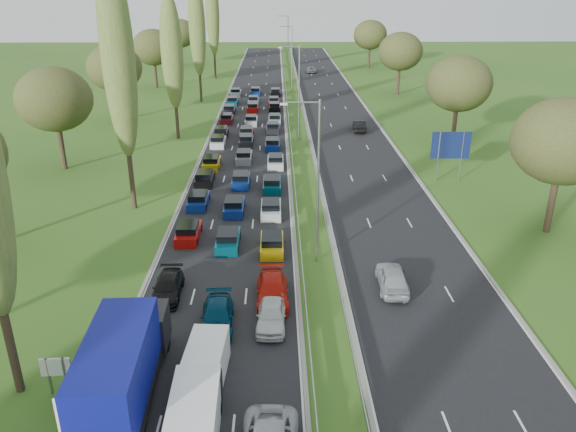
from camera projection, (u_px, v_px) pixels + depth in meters
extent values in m
plane|color=#30591B|center=(298.00, 136.00, 75.87)|extent=(260.00, 260.00, 0.00)
cube|color=black|center=(249.00, 131.00, 78.05)|extent=(10.50, 215.00, 0.04)
cube|color=black|center=(346.00, 131.00, 78.30)|extent=(10.50, 215.00, 0.04)
cube|color=gray|center=(289.00, 127.00, 77.94)|extent=(0.06, 215.00, 0.32)
cube|color=gray|center=(306.00, 127.00, 77.99)|extent=(0.06, 215.00, 0.32)
cylinder|color=gray|center=(318.00, 185.00, 39.41)|extent=(0.18, 0.18, 12.00)
cylinder|color=gray|center=(299.00, 94.00, 71.72)|extent=(0.18, 0.18, 12.00)
cylinder|color=gray|center=(292.00, 59.00, 104.02)|extent=(0.18, 0.18, 12.00)
cylinder|color=gray|center=(288.00, 41.00, 136.32)|extent=(0.18, 0.18, 12.00)
cylinder|color=#2D2116|center=(7.00, 330.00, 27.12)|extent=(0.44, 0.44, 7.20)
cylinder|color=#2D2116|center=(130.00, 167.00, 50.06)|extent=(0.44, 0.44, 7.92)
ellipsoid|color=#4D692D|center=(118.00, 55.00, 46.33)|extent=(2.80, 2.80, 17.60)
cylinder|color=#2D2116|center=(177.00, 114.00, 73.40)|extent=(0.44, 0.44, 6.48)
ellipsoid|color=#4D692D|center=(172.00, 51.00, 70.36)|extent=(2.80, 2.80, 14.40)
cylinder|color=#2D2116|center=(200.00, 81.00, 96.34)|extent=(0.44, 0.44, 7.20)
ellipsoid|color=#4D692D|center=(197.00, 27.00, 92.95)|extent=(2.80, 2.80, 16.00)
cylinder|color=#2D2116|center=(215.00, 60.00, 119.27)|extent=(0.44, 0.44, 7.92)
ellipsoid|color=#4D692D|center=(212.00, 12.00, 115.55)|extent=(2.80, 2.80, 17.60)
cylinder|color=#2D2116|center=(62.00, 148.00, 61.53)|extent=(0.56, 0.56, 4.84)
ellipsoid|color=#38471E|center=(54.00, 99.00, 59.50)|extent=(8.00, 8.00, 6.80)
cylinder|color=#2D2116|center=(119.00, 104.00, 83.68)|extent=(0.56, 0.56, 4.84)
ellipsoid|color=#38471E|center=(114.00, 68.00, 81.65)|extent=(8.00, 8.00, 6.80)
cylinder|color=#2D2116|center=(156.00, 75.00, 109.52)|extent=(0.56, 0.56, 4.84)
ellipsoid|color=#38471E|center=(153.00, 47.00, 107.49)|extent=(8.00, 8.00, 6.80)
cylinder|color=#2D2116|center=(181.00, 56.00, 139.05)|extent=(0.56, 0.56, 4.84)
ellipsoid|color=#38471E|center=(180.00, 33.00, 137.02)|extent=(8.00, 8.00, 6.80)
cylinder|color=#2D2116|center=(551.00, 204.00, 45.77)|extent=(0.56, 0.56, 4.84)
ellipsoid|color=#38471E|center=(563.00, 141.00, 43.74)|extent=(8.00, 8.00, 6.80)
cylinder|color=#2D2116|center=(454.00, 126.00, 70.68)|extent=(0.56, 0.56, 4.84)
ellipsoid|color=#38471E|center=(459.00, 84.00, 68.65)|extent=(8.00, 8.00, 6.80)
cylinder|color=#2D2116|center=(398.00, 81.00, 102.99)|extent=(0.56, 0.56, 4.84)
ellipsoid|color=#38471E|center=(400.00, 51.00, 100.95)|extent=(8.00, 8.00, 6.80)
cylinder|color=#2D2116|center=(369.00, 58.00, 135.29)|extent=(0.56, 0.56, 4.84)
ellipsoid|color=#38471E|center=(370.00, 35.00, 133.26)|extent=(8.00, 8.00, 6.80)
cube|color=#A50C0A|center=(189.00, 234.00, 45.18)|extent=(1.75, 4.00, 0.80)
cube|color=navy|center=(199.00, 202.00, 51.83)|extent=(1.75, 4.00, 0.80)
cube|color=black|center=(205.00, 180.00, 57.60)|extent=(1.75, 4.00, 0.80)
cube|color=#BF990C|center=(212.00, 164.00, 62.59)|extent=(1.75, 4.00, 0.80)
cube|color=silver|center=(218.00, 143.00, 70.94)|extent=(1.75, 4.00, 0.80)
cube|color=black|center=(221.00, 133.00, 75.27)|extent=(1.75, 4.00, 0.80)
cube|color=#590F14|center=(227.00, 120.00, 82.78)|extent=(1.75, 4.00, 0.80)
cube|color=black|center=(230.00, 111.00, 88.66)|extent=(1.75, 4.00, 0.80)
cube|color=#053F4C|center=(233.00, 102.00, 95.05)|extent=(1.75, 4.00, 0.80)
cube|color=#B2B7BC|center=(236.00, 93.00, 102.46)|extent=(1.75, 4.00, 0.80)
cube|color=#053F4C|center=(228.00, 241.00, 43.89)|extent=(1.75, 4.00, 0.80)
cube|color=navy|center=(234.00, 208.00, 50.44)|extent=(1.75, 4.00, 0.80)
cube|color=navy|center=(241.00, 181.00, 57.14)|extent=(1.75, 4.00, 0.80)
cube|color=slate|center=(244.00, 158.00, 64.77)|extent=(1.75, 4.00, 0.80)
cube|color=black|center=(246.00, 142.00, 71.42)|extent=(1.75, 4.00, 0.80)
cube|color=#590F14|center=(247.00, 133.00, 75.22)|extent=(1.75, 4.00, 0.80)
cube|color=#B2B7BC|center=(251.00, 121.00, 81.78)|extent=(1.75, 4.00, 0.80)
cube|color=#A50C0A|center=(253.00, 108.00, 90.29)|extent=(1.75, 4.00, 0.80)
cube|color=slate|center=(253.00, 101.00, 95.70)|extent=(1.75, 4.00, 0.80)
cube|color=navy|center=(256.00, 92.00, 103.49)|extent=(1.75, 4.00, 0.80)
cube|color=#BF990C|center=(272.00, 245.00, 43.17)|extent=(1.75, 4.00, 0.80)
cube|color=silver|center=(271.00, 210.00, 49.86)|extent=(1.75, 4.00, 0.80)
cube|color=#053F4C|center=(272.00, 185.00, 55.96)|extent=(1.75, 4.00, 0.80)
cube|color=silver|center=(276.00, 163.00, 63.05)|extent=(1.75, 4.00, 0.80)
cube|color=navy|center=(272.00, 145.00, 69.78)|extent=(1.75, 4.00, 0.80)
cube|color=black|center=(273.00, 129.00, 77.60)|extent=(1.75, 4.00, 0.80)
cube|color=#B2B7BC|center=(275.00, 120.00, 82.52)|extent=(1.75, 4.00, 0.80)
cube|color=black|center=(275.00, 108.00, 90.57)|extent=(1.75, 4.00, 0.80)
cube|color=#A50C0A|center=(274.00, 102.00, 94.92)|extent=(1.75, 4.00, 0.80)
cube|color=black|center=(275.00, 93.00, 102.56)|extent=(1.75, 4.00, 0.80)
imported|color=white|center=(142.00, 349.00, 30.60)|extent=(2.18, 4.69, 1.30)
imported|color=black|center=(168.00, 287.00, 36.78)|extent=(1.90, 4.50, 1.30)
imported|color=#05314C|center=(217.00, 316.00, 33.52)|extent=(2.10, 4.76, 1.36)
imported|color=#B37F0B|center=(216.00, 319.00, 33.36)|extent=(1.74, 3.89, 1.30)
imported|color=#B7160B|center=(272.00, 290.00, 36.25)|extent=(2.17, 5.07, 1.46)
imported|color=silver|center=(271.00, 314.00, 33.65)|extent=(1.94, 4.40, 1.47)
imported|color=#A0A6A9|center=(392.00, 278.00, 37.67)|extent=(2.11, 4.76, 1.59)
imported|color=black|center=(359.00, 126.00, 77.95)|extent=(1.86, 4.67, 1.51)
imported|color=slate|center=(312.00, 70.00, 128.89)|extent=(2.31, 4.82, 1.33)
cube|color=black|center=(128.00, 385.00, 27.78)|extent=(2.65, 9.92, 0.50)
cube|color=navy|center=(117.00, 368.00, 25.89)|extent=(2.76, 7.49, 2.99)
cube|color=silver|center=(92.00, 426.00, 22.46)|extent=(2.69, 0.06, 2.89)
cube|color=black|center=(143.00, 327.00, 30.91)|extent=(2.69, 2.42, 2.20)
cylinder|color=black|center=(145.00, 343.00, 31.32)|extent=(2.31, 1.00, 1.00)
cube|color=white|center=(194.00, 422.00, 24.87)|extent=(2.13, 5.33, 2.13)
cube|color=black|center=(201.00, 388.00, 27.08)|extent=(2.08, 0.85, 1.71)
cylinder|color=black|center=(181.00, 409.00, 26.72)|extent=(0.27, 0.73, 0.73)
cube|color=white|center=(205.00, 366.00, 28.62)|extent=(1.92, 4.80, 1.92)
cube|color=black|center=(209.00, 343.00, 30.61)|extent=(1.87, 0.77, 1.54)
cylinder|color=black|center=(194.00, 359.00, 30.29)|extent=(0.24, 0.65, 0.65)
cylinder|color=black|center=(219.00, 397.00, 27.48)|extent=(0.24, 0.65, 0.65)
cylinder|color=gray|center=(49.00, 376.00, 27.89)|extent=(0.16, 0.16, 2.10)
cylinder|color=gray|center=(65.00, 376.00, 27.91)|extent=(0.16, 0.16, 2.10)
cube|color=silver|center=(56.00, 367.00, 27.69)|extent=(1.50, 0.18, 1.00)
cylinder|color=gray|center=(438.00, 157.00, 57.67)|extent=(0.16, 0.16, 5.20)
cylinder|color=gray|center=(461.00, 157.00, 57.71)|extent=(0.16, 0.16, 5.20)
cube|color=#111D4E|center=(451.00, 145.00, 57.23)|extent=(4.00, 0.15, 2.80)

